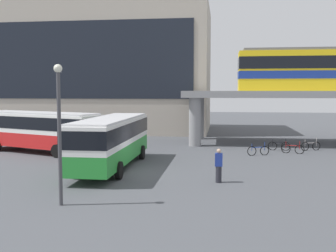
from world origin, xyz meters
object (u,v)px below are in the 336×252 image
bus_main (112,137)px  bicycle_blue (258,151)px  station_building (101,70)px  pedestrian_at_kerb (219,167)px  bus_secondary (39,128)px  bicycle_silver (311,146)px  bicycle_black (279,146)px  bicycle_red (293,149)px

bus_main → bicycle_blue: size_ratio=6.50×
station_building → pedestrian_at_kerb: 32.42m
bus_secondary → bicycle_silver: 22.10m
bus_main → pedestrian_at_kerb: (6.76, -3.14, -1.12)m
bicycle_black → bicycle_silver: same height
bicycle_black → bicycle_silver: (2.57, 0.28, 0.00)m
station_building → bicycle_silver: size_ratio=15.99×
bus_main → bicycle_blue: 11.72m
bicycle_red → bicycle_silver: bearing=46.3°
bicycle_silver → bicycle_red: bearing=-133.7°
bicycle_red → bicycle_blue: size_ratio=1.00×
bicycle_blue → bicycle_silver: size_ratio=1.00×
station_building → bus_secondary: (0.81, -19.24, -5.51)m
bicycle_black → pedestrian_at_kerb: pedestrian_at_kerb is taller
bicycle_red → station_building: bearing=140.5°
bicycle_red → bicycle_blue: bearing=-154.4°
bicycle_silver → pedestrian_at_kerb: 14.73m
bicycle_black → bicycle_red: bearing=-61.9°
pedestrian_at_kerb → bicycle_red: bearing=62.4°
bicycle_black → bus_secondary: bearing=-168.9°
bus_secondary → bus_main: bearing=-36.6°
bicycle_red → bicycle_black: size_ratio=0.95×
bicycle_blue → bicycle_black: (1.93, 2.88, 0.00)m
bicycle_blue → bicycle_silver: (4.51, 3.15, 0.00)m
station_building → bicycle_black: size_ratio=15.14×
station_building → bus_main: 26.72m
bicycle_silver → station_building: bearing=145.9°
station_building → bicycle_silver: (22.47, -15.23, -7.14)m
bus_secondary → bicycle_black: (19.09, 3.74, -1.63)m
bicycle_blue → bicycle_silver: same height
pedestrian_at_kerb → bicycle_blue: bearing=73.0°
bus_secondary → bicycle_black: size_ratio=6.27×
station_building → bus_secondary: station_building is taller
bus_main → bicycle_red: (12.44, 7.74, -1.63)m
bus_main → bicycle_red: 14.74m
bicycle_red → bicycle_blue: same height
bicycle_black → pedestrian_at_kerb: bearing=-111.3°
bicycle_blue → pedestrian_at_kerb: 10.01m
bus_secondary → pedestrian_at_kerb: (14.24, -8.70, -1.12)m
bus_main → pedestrian_at_kerb: 7.54m
station_building → bicycle_blue: station_building is taller
station_building → bicycle_red: 27.78m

